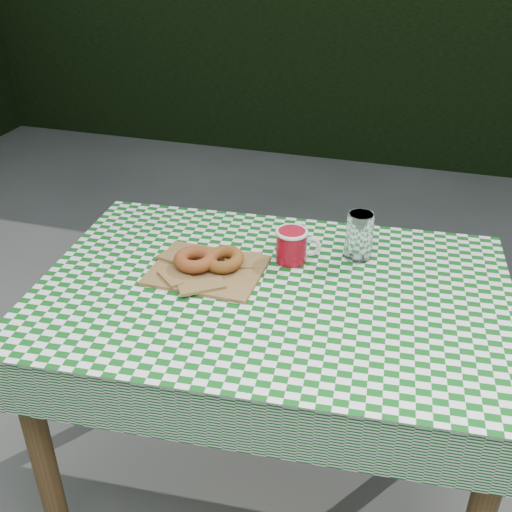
{
  "coord_description": "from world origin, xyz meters",
  "views": [
    {
      "loc": [
        0.39,
        -1.24,
        1.59
      ],
      "look_at": [
        -0.0,
        0.08,
        0.79
      ],
      "focal_mm": 42.62,
      "sensor_mm": 36.0,
      "label": 1
    }
  ],
  "objects_px": {
    "coffee_mug": "(291,246)",
    "drinking_glass": "(359,236)",
    "table": "(271,401)",
    "paper_bag": "(207,269)"
  },
  "relations": [
    {
      "from": "paper_bag",
      "to": "coffee_mug",
      "type": "relative_size",
      "value": 1.75
    },
    {
      "from": "table",
      "to": "drinking_glass",
      "type": "xyz_separation_m",
      "value": [
        0.18,
        0.21,
        0.45
      ]
    },
    {
      "from": "table",
      "to": "drinking_glass",
      "type": "height_order",
      "value": "drinking_glass"
    },
    {
      "from": "table",
      "to": "coffee_mug",
      "type": "distance_m",
      "value": 0.45
    },
    {
      "from": "table",
      "to": "drinking_glass",
      "type": "relative_size",
      "value": 8.83
    },
    {
      "from": "coffee_mug",
      "to": "drinking_glass",
      "type": "xyz_separation_m",
      "value": [
        0.17,
        0.07,
        0.02
      ]
    },
    {
      "from": "coffee_mug",
      "to": "drinking_glass",
      "type": "height_order",
      "value": "drinking_glass"
    },
    {
      "from": "table",
      "to": "drinking_glass",
      "type": "distance_m",
      "value": 0.53
    },
    {
      "from": "paper_bag",
      "to": "drinking_glass",
      "type": "height_order",
      "value": "drinking_glass"
    },
    {
      "from": "drinking_glass",
      "to": "coffee_mug",
      "type": "bearing_deg",
      "value": -157.62
    }
  ]
}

